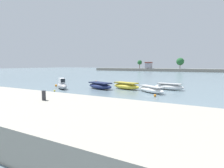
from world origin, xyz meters
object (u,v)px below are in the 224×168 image
object	(u,v)px
moored_boat_1	(100,86)
mooring_buoy_3	(96,81)
moored_boat_0	(62,85)
moored_boat_4	(169,87)
mooring_buoy_1	(54,91)
moored_boat_2	(126,86)
moored_boat_3	(151,89)
mooring_buoy_2	(155,95)
mooring_buoy_4	(56,85)
mooring_bollard	(44,95)

from	to	relation	value
moored_boat_1	mooring_buoy_3	xyz separation A→B (m)	(-7.29, 9.77, -0.38)
moored_boat_0	moored_boat_4	size ratio (longest dim) A/B	0.89
mooring_buoy_1	mooring_buoy_3	world-z (taller)	mooring_buoy_3
moored_boat_2	moored_boat_3	size ratio (longest dim) A/B	1.04
moored_boat_3	mooring_buoy_2	distance (m)	3.47
mooring_buoy_4	mooring_buoy_1	bearing A→B (deg)	-46.29
mooring_buoy_3	moored_boat_0	bearing A→B (deg)	-82.93
mooring_buoy_4	mooring_bollard	bearing A→B (deg)	-46.17
mooring_bollard	moored_boat_3	distance (m)	17.28
moored_boat_3	mooring_buoy_1	distance (m)	14.50
mooring_buoy_1	moored_boat_3	bearing A→B (deg)	24.46
moored_boat_1	moored_boat_4	bearing A→B (deg)	41.58
mooring_bollard	moored_boat_3	world-z (taller)	mooring_bollard
moored_boat_1	mooring_buoy_2	world-z (taller)	moored_boat_1
moored_boat_0	mooring_buoy_4	size ratio (longest dim) A/B	10.00
mooring_buoy_1	mooring_buoy_3	distance (m)	15.85
mooring_bollard	mooring_buoy_2	size ratio (longest dim) A/B	1.96
moored_boat_4	mooring_buoy_3	distance (m)	18.53
moored_boat_2	moored_boat_3	bearing A→B (deg)	-4.57
mooring_buoy_2	moored_boat_2	bearing A→B (deg)	141.79
moored_boat_0	moored_boat_1	bearing A→B (deg)	61.52
mooring_bollard	mooring_buoy_4	world-z (taller)	mooring_bollard
mooring_bollard	moored_boat_0	distance (m)	18.24
mooring_buoy_2	mooring_bollard	bearing A→B (deg)	-106.30
moored_boat_3	mooring_buoy_3	xyz separation A→B (m)	(-15.95, 9.60, -0.31)
moored_boat_3	mooring_buoy_4	size ratio (longest dim) A/B	12.24
moored_boat_4	moored_boat_1	bearing A→B (deg)	-150.22
moored_boat_2	mooring_buoy_1	bearing A→B (deg)	-122.07
moored_boat_1	moored_boat_2	xyz separation A→B (m)	(3.96, 1.90, 0.01)
mooring_buoy_2	moored_boat_4	bearing A→B (deg)	87.39
moored_boat_4	mooring_buoy_3	size ratio (longest dim) A/B	14.88
moored_boat_1	moored_boat_2	size ratio (longest dim) A/B	1.05
moored_boat_3	mooring_buoy_1	size ratio (longest dim) A/B	19.94
moored_boat_1	mooring_buoy_3	distance (m)	12.20
mooring_bollard	mooring_buoy_1	world-z (taller)	mooring_bollard
moored_boat_0	mooring_buoy_2	distance (m)	15.85
moored_boat_1	mooring_buoy_4	bearing A→B (deg)	-154.66
mooring_bollard	moored_boat_2	xyz separation A→B (m)	(-2.11, 18.75, -1.42)
moored_boat_0	mooring_buoy_2	world-z (taller)	moored_boat_0
mooring_bollard	moored_boat_0	bearing A→B (deg)	130.35
moored_boat_4	mooring_buoy_1	distance (m)	18.20
moored_boat_2	moored_boat_4	distance (m)	7.01
moored_boat_1	mooring_buoy_1	world-z (taller)	moored_boat_1
mooring_buoy_1	mooring_buoy_4	world-z (taller)	mooring_buoy_4
mooring_bollard	mooring_buoy_4	distance (m)	21.90
mooring_buoy_3	mooring_buoy_2	bearing A→B (deg)	-36.16
moored_boat_2	moored_boat_3	distance (m)	5.02
moored_boat_4	mooring_buoy_4	world-z (taller)	moored_boat_4
moored_boat_1	mooring_buoy_1	xyz separation A→B (m)	(-4.53, -5.83, -0.41)
moored_boat_0	mooring_buoy_1	xyz separation A→B (m)	(1.18, -2.84, -0.52)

